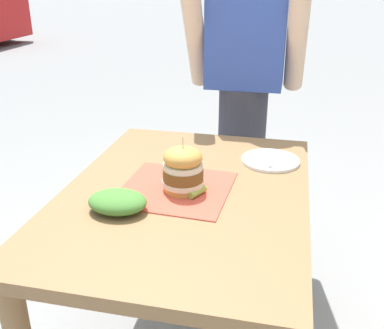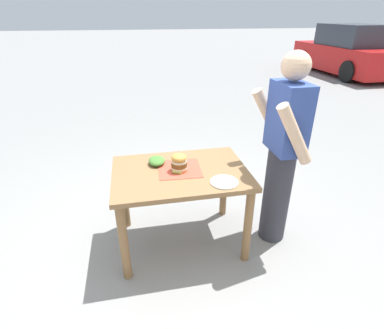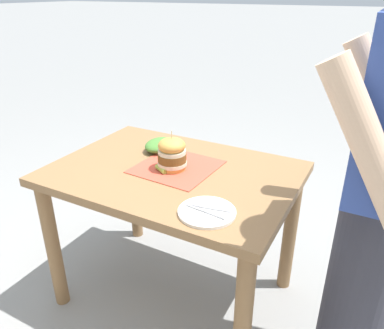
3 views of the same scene
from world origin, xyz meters
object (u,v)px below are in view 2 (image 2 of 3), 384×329
parked_car_near_curb (348,52)px  side_salad (157,161)px  patio_table (181,184)px  pickle_spear (177,172)px  sandwich (179,162)px  side_plate_with_forks (224,182)px  diner_across_table (283,152)px

parked_car_near_curb → side_salad: bearing=-44.9°
patio_table → pickle_spear: bearing=-36.8°
patio_table → sandwich: 0.20m
side_plate_with_forks → parked_car_near_curb: size_ratio=0.05×
pickle_spear → side_plate_with_forks: pickle_spear is taller
parked_car_near_curb → patio_table: bearing=-43.5°
patio_table → side_salad: 0.29m
patio_table → parked_car_near_curb: (-7.39, 7.02, 0.10)m
sandwich → pickle_spear: 0.09m
patio_table → sandwich: size_ratio=6.01×
diner_across_table → side_salad: bearing=-103.8°
parked_car_near_curb → side_plate_with_forks: bearing=-41.3°
pickle_spear → side_salad: 0.26m
patio_table → diner_across_table: bearing=84.1°
patio_table → pickle_spear: size_ratio=15.88×
pickle_spear → side_salad: (-0.21, -0.14, 0.01)m
patio_table → side_plate_with_forks: size_ratio=5.10×
side_plate_with_forks → parked_car_near_curb: (-7.65, 6.72, -0.03)m
patio_table → parked_car_near_curb: 10.20m
patio_table → side_salad: side_salad is taller
side_plate_with_forks → sandwich: bearing=-130.5°
diner_across_table → sandwich: bearing=-96.2°
pickle_spear → side_salad: size_ratio=0.39×
pickle_spear → parked_car_near_curb: size_ratio=0.02×
patio_table → sandwich: bearing=-128.1°
pickle_spear → parked_car_near_curb: 10.26m
sandwich → side_plate_with_forks: sandwich is taller
sandwich → parked_car_near_curb: parked_car_near_curb is taller
pickle_spear → side_salad: bearing=-146.2°
side_plate_with_forks → diner_across_table: diner_across_table is taller
patio_table → parked_car_near_curb: size_ratio=0.27×
sandwich → pickle_spear: size_ratio=2.64×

